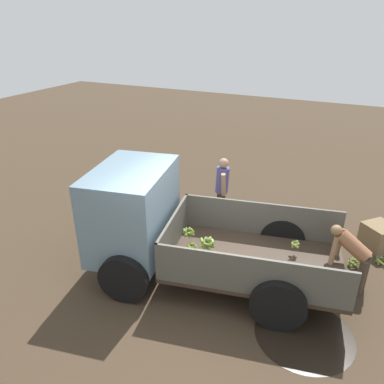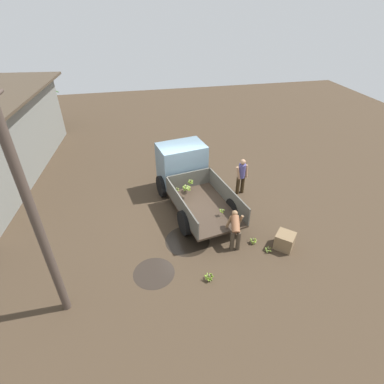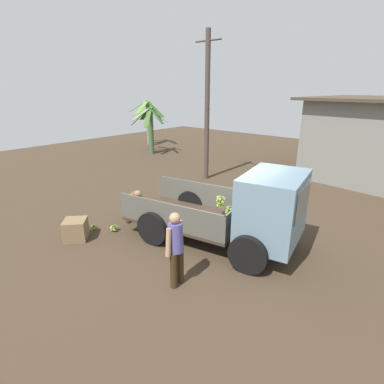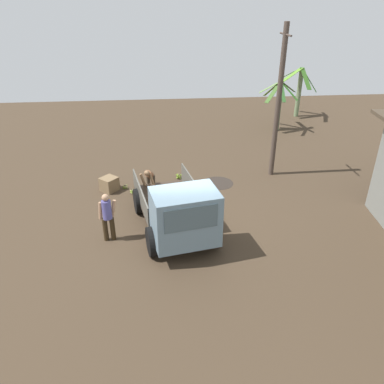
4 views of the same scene
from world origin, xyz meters
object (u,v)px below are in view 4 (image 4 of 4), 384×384
object	(u,v)px
person_foreground_visitor	(107,215)
cargo_truck	(181,214)
banana_bunch_on_ground_1	(125,186)
banana_bunch_on_ground_0	(133,191)
person_worker_loading	(149,178)
banana_bunch_on_ground_2	(179,176)
utility_pole	(278,103)
wooden_crate_0	(109,184)

from	to	relation	value
person_foreground_visitor	cargo_truck	bearing A→B (deg)	-108.35
banana_bunch_on_ground_1	person_foreground_visitor	bearing A→B (deg)	-4.15
cargo_truck	banana_bunch_on_ground_0	size ratio (longest dim) A/B	20.08
person_worker_loading	banana_bunch_on_ground_2	size ratio (longest dim) A/B	4.26
banana_bunch_on_ground_0	utility_pole	bearing A→B (deg)	102.51
banana_bunch_on_ground_1	banana_bunch_on_ground_2	size ratio (longest dim) A/B	0.82
person_worker_loading	banana_bunch_on_ground_0	size ratio (longest dim) A/B	4.92
banana_bunch_on_ground_0	banana_bunch_on_ground_2	world-z (taller)	banana_bunch_on_ground_2
cargo_truck	wooden_crate_0	world-z (taller)	cargo_truck
cargo_truck	banana_bunch_on_ground_0	bearing A→B (deg)	-165.19
utility_pole	person_foreground_visitor	xyz separation A→B (m)	(4.42, -6.61, -2.24)
banana_bunch_on_ground_2	wooden_crate_0	distance (m)	2.99
cargo_truck	wooden_crate_0	size ratio (longest dim) A/B	8.28
utility_pole	banana_bunch_on_ground_1	size ratio (longest dim) A/B	27.13
cargo_truck	banana_bunch_on_ground_0	world-z (taller)	cargo_truck
utility_pole	person_worker_loading	distance (m)	6.02
banana_bunch_on_ground_2	person_foreground_visitor	bearing A→B (deg)	-30.21
person_worker_loading	banana_bunch_on_ground_2	world-z (taller)	person_worker_loading
cargo_truck	person_foreground_visitor	bearing A→B (deg)	-111.31
banana_bunch_on_ground_0	wooden_crate_0	xyz separation A→B (m)	(-0.40, -0.95, 0.17)
person_worker_loading	cargo_truck	bearing A→B (deg)	27.97
cargo_truck	person_worker_loading	bearing A→B (deg)	-174.54
banana_bunch_on_ground_0	wooden_crate_0	distance (m)	1.05
cargo_truck	utility_pole	size ratio (longest dim) A/B	0.79
person_worker_loading	banana_bunch_on_ground_1	distance (m)	1.33
person_foreground_visitor	banana_bunch_on_ground_0	world-z (taller)	person_foreground_visitor
person_worker_loading	banana_bunch_on_ground_0	world-z (taller)	person_worker_loading
cargo_truck	banana_bunch_on_ground_1	xyz separation A→B (m)	(-4.00, -2.03, -0.98)
person_worker_loading	banana_bunch_on_ground_1	xyz separation A→B (m)	(-0.57, -1.03, -0.62)
cargo_truck	utility_pole	distance (m)	6.81
utility_pole	banana_bunch_on_ground_2	bearing A→B (deg)	-88.64
utility_pole	banana_bunch_on_ground_0	world-z (taller)	utility_pole
banana_bunch_on_ground_1	banana_bunch_on_ground_2	bearing A→B (deg)	108.14
person_foreground_visitor	banana_bunch_on_ground_1	size ratio (longest dim) A/B	7.21
person_worker_loading	wooden_crate_0	xyz separation A→B (m)	(-0.48, -1.64, -0.43)
person_worker_loading	banana_bunch_on_ground_2	bearing A→B (deg)	148.53
person_foreground_visitor	banana_bunch_on_ground_1	bearing A→B (deg)	-12.03
banana_bunch_on_ground_0	banana_bunch_on_ground_1	distance (m)	0.60
person_worker_loading	banana_bunch_on_ground_0	distance (m)	0.91
utility_pole	person_foreground_visitor	world-z (taller)	utility_pole
person_worker_loading	banana_bunch_on_ground_0	xyz separation A→B (m)	(-0.08, -0.68, -0.60)
cargo_truck	person_worker_loading	xyz separation A→B (m)	(-3.43, -1.00, -0.36)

